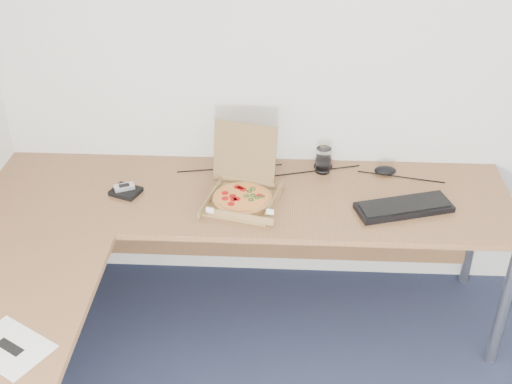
# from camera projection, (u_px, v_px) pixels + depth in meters

# --- Properties ---
(room_shell) EXTENTS (3.50, 3.50, 2.50)m
(room_shell) POSITION_uv_depth(u_px,v_px,m) (409.00, 325.00, 1.66)
(room_shell) COLOR silver
(room_shell) RESTS_ON ground
(desk) EXTENTS (2.50, 2.20, 0.73)m
(desk) POSITION_uv_depth(u_px,v_px,m) (165.00, 252.00, 2.81)
(desk) COLOR #8E5E38
(desk) RESTS_ON ground
(pizza_box) EXTENTS (0.31, 0.36, 0.31)m
(pizza_box) POSITION_uv_depth(u_px,v_px,m) (243.00, 194.00, 3.07)
(pizza_box) COLOR olive
(pizza_box) RESTS_ON desk
(drinking_glass) EXTENTS (0.07, 0.07, 0.13)m
(drinking_glass) POSITION_uv_depth(u_px,v_px,m) (323.00, 160.00, 3.29)
(drinking_glass) COLOR white
(drinking_glass) RESTS_ON desk
(keyboard) EXTENTS (0.46, 0.27, 0.03)m
(keyboard) POSITION_uv_depth(u_px,v_px,m) (404.00, 207.00, 3.02)
(keyboard) COLOR black
(keyboard) RESTS_ON desk
(mouse) EXTENTS (0.12, 0.08, 0.04)m
(mouse) POSITION_uv_depth(u_px,v_px,m) (385.00, 170.00, 3.29)
(mouse) COLOR black
(mouse) RESTS_ON desk
(wallet) EXTENTS (0.16, 0.15, 0.02)m
(wallet) POSITION_uv_depth(u_px,v_px,m) (126.00, 191.00, 3.14)
(wallet) COLOR black
(wallet) RESTS_ON desk
(phone) EXTENTS (0.11, 0.08, 0.02)m
(phone) POSITION_uv_depth(u_px,v_px,m) (124.00, 187.00, 3.14)
(phone) COLOR #B2B5BA
(phone) RESTS_ON wallet
(paper_sheet) EXTENTS (0.34, 0.31, 0.00)m
(paper_sheet) POSITION_uv_depth(u_px,v_px,m) (10.00, 347.00, 2.30)
(paper_sheet) COLOR white
(paper_sheet) RESTS_ON desk
(dome_speaker) EXTENTS (0.10, 0.10, 0.08)m
(dome_speaker) POSITION_uv_depth(u_px,v_px,m) (323.00, 160.00, 3.34)
(dome_speaker) COLOR black
(dome_speaker) RESTS_ON desk
(cable_bundle) EXTENTS (0.64, 0.13, 0.01)m
(cable_bundle) POSITION_uv_depth(u_px,v_px,m) (304.00, 172.00, 3.31)
(cable_bundle) COLOR black
(cable_bundle) RESTS_ON desk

